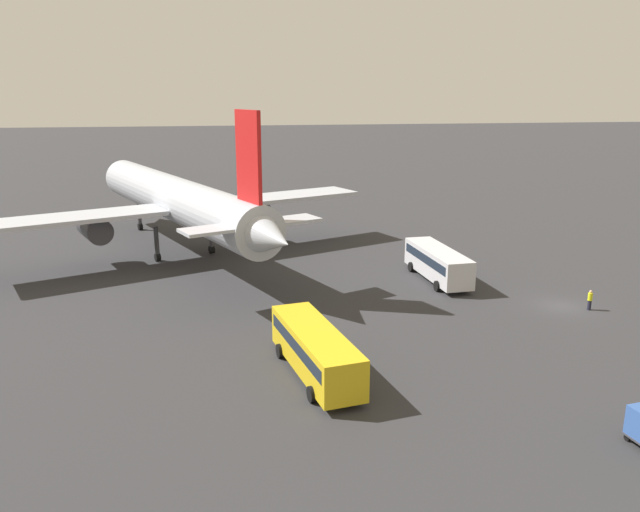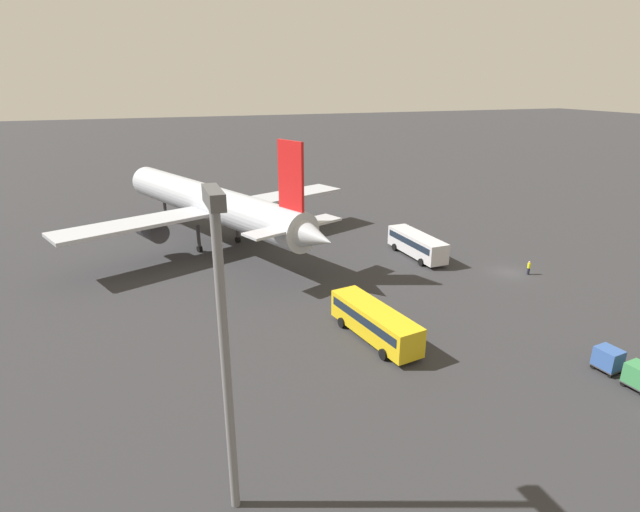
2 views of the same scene
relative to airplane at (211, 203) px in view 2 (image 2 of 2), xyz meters
name	(u,v)px [view 2 (image 2 of 2)]	position (x,y,z in m)	size (l,w,h in m)	color
ground_plane	(509,273)	(-24.03, -33.17, -6.23)	(600.00, 600.00, 0.00)	#2D2D30
airplane	(211,203)	(0.00, 0.00, 0.00)	(48.63, 42.49, 16.57)	#B2B7C1
shuttle_bus_near	(417,243)	(-14.66, -25.30, -4.35)	(10.94, 3.55, 3.13)	silver
shuttle_bus_far	(375,321)	(-33.53, -9.84, -4.35)	(11.34, 4.57, 3.12)	gold
worker_person	(529,268)	(-25.27, -34.98, -5.36)	(0.38, 0.38, 1.74)	#1E1E2D
cargo_cart_green	(640,376)	(-47.81, -25.74, -5.04)	(2.19, 1.91, 2.06)	#38383D
cargo_cart_blue	(608,358)	(-45.06, -25.58, -5.04)	(2.19, 1.91, 2.06)	#38383D
light_pole	(223,330)	(-48.36, 6.00, 4.91)	(2.80, 0.70, 18.25)	slate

